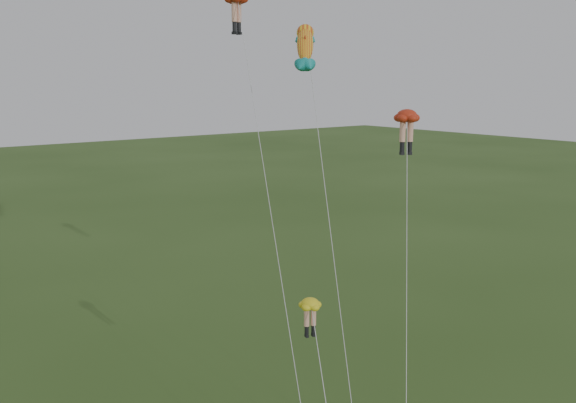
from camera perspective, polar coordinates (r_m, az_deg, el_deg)
legs_kite_red_high at (r=36.92m, az=-4.51°, el=16.77°), size 6.13×13.95×21.33m
legs_kite_red_mid at (r=31.89m, az=10.52°, el=6.65°), size 6.77×6.80×15.12m
legs_kite_yellow at (r=26.28m, az=2.12°, el=-10.16°), size 3.40×6.21×7.83m
fish_kite at (r=31.97m, az=1.56°, el=13.64°), size 4.63×9.29×19.49m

